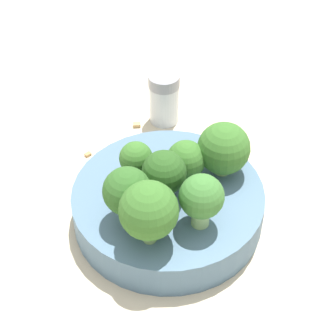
{
  "coord_description": "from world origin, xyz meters",
  "views": [
    {
      "loc": [
        -0.19,
        0.37,
        0.47
      ],
      "look_at": [
        0.0,
        0.0,
        0.08
      ],
      "focal_mm": 60.0,
      "sensor_mm": 36.0,
      "label": 1
    }
  ],
  "objects": [
    {
      "name": "broccoli_floret_6",
      "position": [
        -0.01,
        0.07,
        0.08
      ],
      "size": [
        0.06,
        0.06,
        0.07
      ],
      "color": "#7A9E5B",
      "rests_on": "bowl"
    },
    {
      "name": "pepper_shaker",
      "position": [
        0.08,
        -0.15,
        0.04
      ],
      "size": [
        0.04,
        0.04,
        0.07
      ],
      "color": "silver",
      "rests_on": "ground_plane"
    },
    {
      "name": "almond_crumb_1",
      "position": [
        0.14,
        -0.05,
        0.0
      ],
      "size": [
        0.01,
        0.01,
        0.01
      ],
      "primitive_type": "cube",
      "rotation": [
        0.0,
        0.0,
        4.35
      ],
      "color": "#AD7F4C",
      "rests_on": "ground_plane"
    },
    {
      "name": "broccoli_floret_1",
      "position": [
        -0.05,
        0.02,
        0.08
      ],
      "size": [
        0.04,
        0.04,
        0.06
      ],
      "color": "#8EB770",
      "rests_on": "bowl"
    },
    {
      "name": "bowl",
      "position": [
        0.0,
        0.0,
        0.02
      ],
      "size": [
        0.21,
        0.21,
        0.04
      ],
      "primitive_type": "cylinder",
      "color": "slate",
      "rests_on": "ground_plane"
    },
    {
      "name": "broccoli_floret_2",
      "position": [
        -0.04,
        -0.06,
        0.07
      ],
      "size": [
        0.06,
        0.06,
        0.06
      ],
      "color": "#8EB770",
      "rests_on": "bowl"
    },
    {
      "name": "ground_plane",
      "position": [
        0.0,
        0.0,
        0.0
      ],
      "size": [
        3.0,
        3.0,
        0.0
      ],
      "primitive_type": "plane",
      "color": "beige"
    },
    {
      "name": "almond_crumb_0",
      "position": [
        0.11,
        -0.13,
        0.0
      ],
      "size": [
        0.01,
        0.01,
        0.01
      ],
      "primitive_type": "cube",
      "rotation": [
        0.0,
        0.0,
        3.7
      ],
      "color": "tan",
      "rests_on": "ground_plane"
    },
    {
      "name": "broccoli_floret_4",
      "position": [
        0.02,
        0.05,
        0.08
      ],
      "size": [
        0.05,
        0.05,
        0.06
      ],
      "color": "#8EB770",
      "rests_on": "bowl"
    },
    {
      "name": "broccoli_floret_0",
      "position": [
        -0.0,
        0.01,
        0.08
      ],
      "size": [
        0.05,
        0.05,
        0.06
      ],
      "color": "#7A9E5B",
      "rests_on": "bowl"
    },
    {
      "name": "broccoli_floret_5",
      "position": [
        -0.01,
        -0.03,
        0.07
      ],
      "size": [
        0.04,
        0.04,
        0.05
      ],
      "color": "#7A9E5B",
      "rests_on": "bowl"
    },
    {
      "name": "broccoli_floret_3",
      "position": [
        0.04,
        0.0,
        0.07
      ],
      "size": [
        0.04,
        0.04,
        0.05
      ],
      "color": "#8EB770",
      "rests_on": "bowl"
    }
  ]
}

